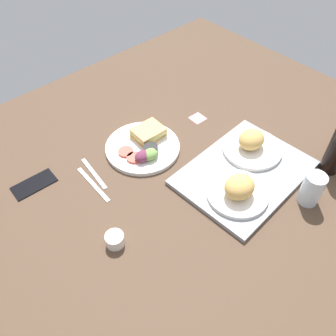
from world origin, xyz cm
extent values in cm
cube|color=#4C3828|center=(0.00, 0.00, -1.50)|extent=(190.00, 150.00, 3.00)
cube|color=gray|center=(-18.15, 20.29, 0.80)|extent=(46.74, 35.42, 1.60)
cylinder|color=white|center=(-28.15, 15.29, 2.30)|extent=(21.64, 21.64, 1.40)
ellipsoid|color=tan|center=(-27.92, 14.40, 6.38)|extent=(9.92, 8.57, 6.76)
cylinder|color=white|center=(-8.15, 25.29, 2.30)|extent=(20.13, 20.13, 1.40)
ellipsoid|color=tan|center=(-7.68, 25.82, 6.54)|extent=(10.37, 8.96, 7.07)
cylinder|color=white|center=(0.49, -13.21, 0.80)|extent=(27.54, 27.54, 1.60)
cube|color=tan|center=(-5.02, -15.69, 2.30)|extent=(11.70, 9.87, 1.40)
cube|color=#B2C66B|center=(-5.02, -15.69, 3.50)|extent=(11.25, 9.30, 1.00)
cube|color=#DBB266|center=(-5.02, -15.69, 4.70)|extent=(11.39, 9.49, 1.40)
cylinder|color=#D14738|center=(6.69, -14.58, 2.00)|extent=(5.60, 5.60, 0.80)
cylinder|color=#D14738|center=(6.27, -10.18, 2.00)|extent=(5.60, 5.60, 0.80)
cylinder|color=black|center=(-0.20, -8.39, 3.10)|extent=(5.20, 5.20, 3.00)
cylinder|color=#EFEACC|center=(-0.20, -8.39, 4.20)|extent=(4.26, 4.26, 0.60)
ellipsoid|color=#729E4C|center=(1.87, -6.60, 3.40)|extent=(6.00, 4.80, 3.60)
ellipsoid|color=#6B2D47|center=(4.35, -7.70, 3.40)|extent=(6.00, 4.80, 3.60)
cylinder|color=silver|center=(-24.48, 41.44, 5.79)|extent=(6.70, 6.70, 11.59)
cylinder|color=silver|center=(31.52, 12.32, 2.00)|extent=(5.60, 5.60, 4.00)
cube|color=#B7B7BC|center=(20.49, -15.21, 0.25)|extent=(3.38, 17.05, 0.50)
cube|color=#B7B7BC|center=(23.49, -11.21, 0.25)|extent=(2.14, 19.04, 0.50)
cube|color=black|center=(38.39, -24.68, 0.40)|extent=(14.71, 7.84, 0.80)
cube|color=pink|center=(-28.01, -12.00, 0.06)|extent=(5.85, 5.85, 0.12)
camera|label=1|loc=(57.19, 63.72, 92.99)|focal=38.15mm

